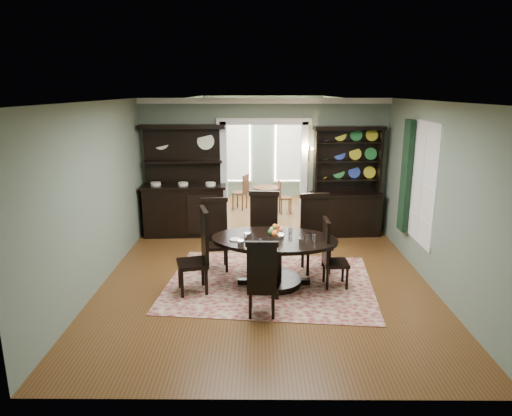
# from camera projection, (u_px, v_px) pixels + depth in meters

# --- Properties ---
(room) EXTENTS (5.51, 6.01, 3.01)m
(room) POSITION_uv_depth(u_px,v_px,m) (266.00, 192.00, 7.37)
(room) COLOR brown
(room) RESTS_ON ground
(parlor) EXTENTS (3.51, 3.50, 3.01)m
(parlor) POSITION_uv_depth(u_px,v_px,m) (263.00, 151.00, 12.69)
(parlor) COLOR brown
(parlor) RESTS_ON ground
(doorway_trim) EXTENTS (2.08, 0.25, 2.57)m
(doorway_trim) POSITION_uv_depth(u_px,v_px,m) (264.00, 161.00, 10.22)
(doorway_trim) COLOR silver
(doorway_trim) RESTS_ON floor
(right_window) EXTENTS (0.15, 1.47, 2.12)m
(right_window) POSITION_uv_depth(u_px,v_px,m) (414.00, 180.00, 8.20)
(right_window) COLOR white
(right_window) RESTS_ON wall_right
(wall_sconce) EXTENTS (0.27, 0.21, 0.21)m
(wall_sconce) POSITION_uv_depth(u_px,v_px,m) (307.00, 150.00, 10.00)
(wall_sconce) COLOR #B0862F
(wall_sconce) RESTS_ON back_wall_right
(rug) EXTENTS (3.65, 2.98, 0.01)m
(rug) POSITION_uv_depth(u_px,v_px,m) (270.00, 283.00, 7.72)
(rug) COLOR maroon
(rug) RESTS_ON floor
(dining_table) EXTENTS (2.21, 2.12, 0.82)m
(dining_table) POSITION_uv_depth(u_px,v_px,m) (274.00, 252.00, 7.53)
(dining_table) COLOR black
(dining_table) RESTS_ON rug
(centerpiece) EXTENTS (1.42, 0.91, 0.23)m
(centerpiece) POSITION_uv_depth(u_px,v_px,m) (275.00, 233.00, 7.49)
(centerpiece) COLOR silver
(centerpiece) RESTS_ON dining_table
(chair_far_left) EXTENTS (0.54, 0.52, 1.30)m
(chair_far_left) POSITION_uv_depth(u_px,v_px,m) (215.00, 232.00, 8.24)
(chair_far_left) COLOR black
(chair_far_left) RESTS_ON rug
(chair_far_mid) EXTENTS (0.57, 0.54, 1.42)m
(chair_far_mid) POSITION_uv_depth(u_px,v_px,m) (263.00, 229.00, 8.22)
(chair_far_mid) COLOR black
(chair_far_mid) RESTS_ON rug
(chair_far_right) EXTENTS (0.58, 0.56, 1.39)m
(chair_far_right) POSITION_uv_depth(u_px,v_px,m) (315.00, 230.00, 8.16)
(chair_far_right) COLOR black
(chair_far_right) RESTS_ON rug
(chair_end_left) EXTENTS (0.60, 0.62, 1.38)m
(chair_end_left) POSITION_uv_depth(u_px,v_px,m) (199.00, 249.00, 7.24)
(chair_end_left) COLOR black
(chair_end_left) RESTS_ON rug
(chair_end_right) EXTENTS (0.42, 0.45, 1.16)m
(chair_end_right) POSITION_uv_depth(u_px,v_px,m) (330.00, 252.00, 7.45)
(chair_end_right) COLOR black
(chair_end_right) RESTS_ON rug
(chair_near) EXTENTS (0.45, 0.42, 1.18)m
(chair_near) POSITION_uv_depth(u_px,v_px,m) (262.00, 277.00, 6.41)
(chair_near) COLOR black
(chair_near) RESTS_ON rug
(sideboard) EXTENTS (1.89, 0.76, 2.45)m
(sideboard) POSITION_uv_depth(u_px,v_px,m) (184.00, 197.00, 10.15)
(sideboard) COLOR black
(sideboard) RESTS_ON floor
(welsh_dresser) EXTENTS (1.58, 0.67, 2.41)m
(welsh_dresser) POSITION_uv_depth(u_px,v_px,m) (346.00, 196.00, 10.14)
(welsh_dresser) COLOR black
(welsh_dresser) RESTS_ON floor
(parlor_table) EXTENTS (0.73, 0.73, 0.68)m
(parlor_table) POSITION_uv_depth(u_px,v_px,m) (267.00, 196.00, 12.10)
(parlor_table) COLOR #542A18
(parlor_table) RESTS_ON parlor_floor
(parlor_chair_left) EXTENTS (0.45, 0.45, 0.96)m
(parlor_chair_left) POSITION_uv_depth(u_px,v_px,m) (242.00, 191.00, 12.34)
(parlor_chair_left) COLOR #542A18
(parlor_chair_left) RESTS_ON parlor_floor
(parlor_chair_right) EXTENTS (0.38, 0.37, 0.86)m
(parlor_chair_right) POSITION_uv_depth(u_px,v_px,m) (283.00, 196.00, 12.00)
(parlor_chair_right) COLOR #542A18
(parlor_chair_right) RESTS_ON parlor_floor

